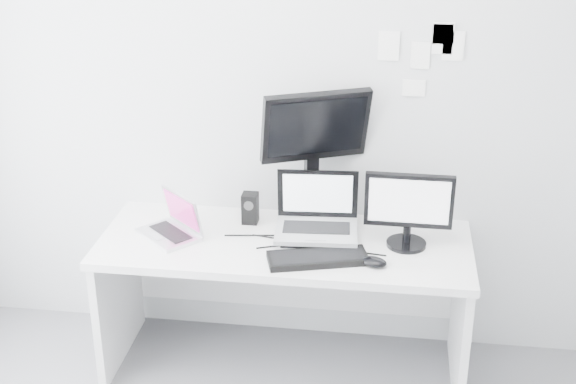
# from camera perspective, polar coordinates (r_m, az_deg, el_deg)

# --- Properties ---
(back_wall) EXTENTS (3.60, 0.00, 3.60)m
(back_wall) POSITION_cam_1_polar(r_m,az_deg,el_deg) (3.95, 0.44, 6.82)
(back_wall) COLOR #BBBDBF
(back_wall) RESTS_ON ground
(desk) EXTENTS (1.80, 0.70, 0.73)m
(desk) POSITION_cam_1_polar(r_m,az_deg,el_deg) (4.04, -0.25, -8.15)
(desk) COLOR white
(desk) RESTS_ON ground
(macbook) EXTENTS (0.37, 0.37, 0.22)m
(macbook) POSITION_cam_1_polar(r_m,az_deg,el_deg) (3.90, -8.64, -1.70)
(macbook) COLOR silver
(macbook) RESTS_ON desk
(speaker) EXTENTS (0.09, 0.09, 0.16)m
(speaker) POSITION_cam_1_polar(r_m,az_deg,el_deg) (4.02, -2.73, -1.16)
(speaker) COLOR black
(speaker) RESTS_ON desk
(dell_laptop) EXTENTS (0.41, 0.33, 0.33)m
(dell_laptop) POSITION_cam_1_polar(r_m,az_deg,el_deg) (3.80, 2.07, -1.21)
(dell_laptop) COLOR #A4A6AA
(dell_laptop) RESTS_ON desk
(rear_monitor) EXTENTS (0.56, 0.39, 0.72)m
(rear_monitor) POSITION_cam_1_polar(r_m,az_deg,el_deg) (3.91, 1.86, 2.62)
(rear_monitor) COLOR black
(rear_monitor) RESTS_ON desk
(samsung_monitor) EXTENTS (0.42, 0.19, 0.38)m
(samsung_monitor) POSITION_cam_1_polar(r_m,az_deg,el_deg) (3.78, 8.62, -1.24)
(samsung_monitor) COLOR black
(samsung_monitor) RESTS_ON desk
(keyboard) EXTENTS (0.49, 0.28, 0.03)m
(keyboard) POSITION_cam_1_polar(r_m,az_deg,el_deg) (3.67, 2.14, -4.76)
(keyboard) COLOR black
(keyboard) RESTS_ON desk
(mouse) EXTENTS (0.14, 0.11, 0.04)m
(mouse) POSITION_cam_1_polar(r_m,az_deg,el_deg) (3.65, 6.15, -4.99)
(mouse) COLOR black
(mouse) RESTS_ON desk
(wall_note_0) EXTENTS (0.10, 0.00, 0.14)m
(wall_note_0) POSITION_cam_1_polar(r_m,az_deg,el_deg) (3.84, 7.22, 10.34)
(wall_note_0) COLOR white
(wall_note_0) RESTS_ON back_wall
(wall_note_1) EXTENTS (0.09, 0.00, 0.13)m
(wall_note_1) POSITION_cam_1_polar(r_m,az_deg,el_deg) (3.85, 9.45, 9.63)
(wall_note_1) COLOR white
(wall_note_1) RESTS_ON back_wall
(wall_note_2) EXTENTS (0.10, 0.00, 0.14)m
(wall_note_2) POSITION_cam_1_polar(r_m,az_deg,el_deg) (3.85, 11.76, 10.21)
(wall_note_2) COLOR white
(wall_note_2) RESTS_ON back_wall
(wall_note_3) EXTENTS (0.11, 0.00, 0.08)m
(wall_note_3) POSITION_cam_1_polar(r_m,az_deg,el_deg) (3.89, 9.00, 7.37)
(wall_note_3) COLOR white
(wall_note_3) RESTS_ON back_wall
(wall_note_4) EXTENTS (0.10, 0.00, 0.10)m
(wall_note_4) POSITION_cam_1_polar(r_m,az_deg,el_deg) (3.83, 11.07, 11.10)
(wall_note_4) COLOR white
(wall_note_4) RESTS_ON back_wall
(wall_note_5) EXTENTS (0.09, 0.00, 0.14)m
(wall_note_5) POSITION_cam_1_polar(r_m,az_deg,el_deg) (3.84, 11.01, 10.70)
(wall_note_5) COLOR white
(wall_note_5) RESTS_ON back_wall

